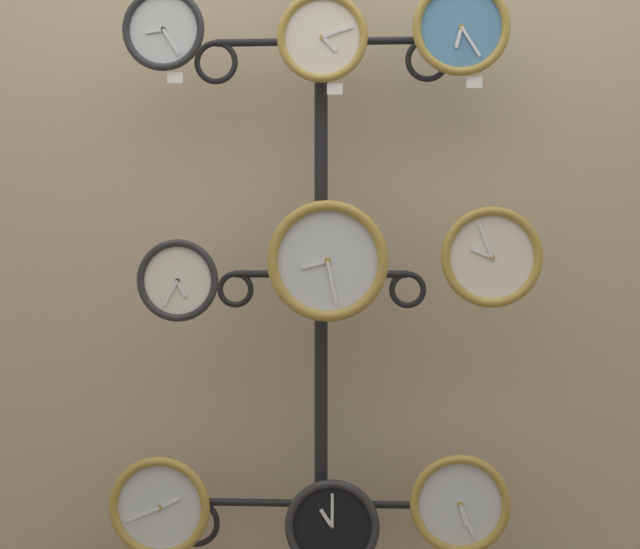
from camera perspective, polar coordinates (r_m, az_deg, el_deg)
shop_wall at (r=2.53m, az=0.27°, el=4.47°), size 4.40×0.04×2.80m
display_stand at (r=2.44m, az=0.07°, el=-12.64°), size 0.81×0.41×2.13m
clock_top_left at (r=2.40m, az=-9.96°, el=15.16°), size 0.21×0.04×0.21m
clock_top_center at (r=2.35m, az=0.16°, el=14.92°), size 0.23×0.04×0.23m
clock_top_right at (r=2.35m, az=9.02°, el=15.34°), size 0.25×0.04×0.25m
clock_middle_left at (r=2.30m, az=-9.07°, el=-0.38°), size 0.21×0.04×0.21m
clock_middle_center at (r=2.24m, az=0.50°, el=0.87°), size 0.31×0.04×0.31m
clock_middle_right at (r=2.29m, az=10.92°, el=1.10°), size 0.26×0.04×0.26m
clock_bottom_left at (r=2.41m, az=-10.21°, el=-14.42°), size 0.26×0.04×0.26m
clock_bottom_center at (r=2.37m, az=0.79°, el=-15.79°), size 0.24×0.04×0.24m
clock_bottom_right at (r=2.36m, az=8.94°, el=-14.31°), size 0.26×0.04×0.26m
price_tag_upper at (r=2.37m, az=-9.26°, el=12.32°), size 0.04×0.00×0.03m
price_tag_mid at (r=2.32m, az=0.95°, el=11.78°), size 0.04×0.00×0.03m
price_tag_lower at (r=2.32m, az=9.85°, el=12.02°), size 0.04×0.00×0.03m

